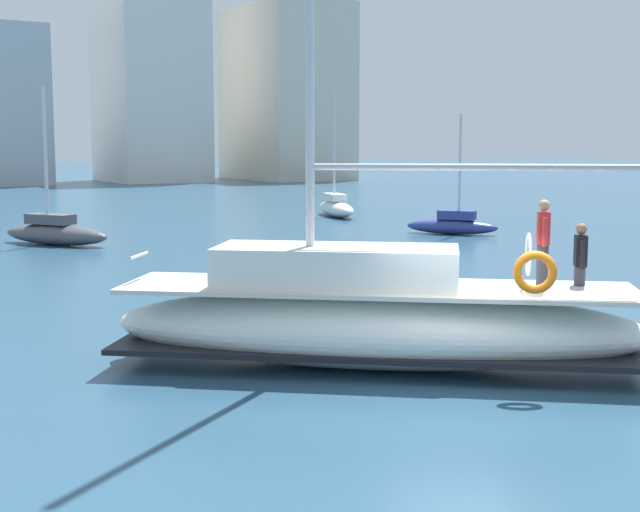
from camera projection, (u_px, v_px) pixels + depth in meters
name	position (u px, v px, depth m)	size (l,w,h in m)	color
ground_plane	(471.00, 386.00, 14.45)	(400.00, 400.00, 0.00)	#284C66
main_sailboat	(372.00, 317.00, 15.64)	(9.01, 7.85, 13.88)	white
moored_sloop_far	(55.00, 232.00, 34.91)	(3.84, 5.00, 6.34)	#4C4C51
moored_catamaran	(336.00, 206.00, 48.83)	(2.67, 5.56, 7.45)	white
moored_cutter_left	(453.00, 224.00, 39.12)	(3.32, 3.90, 5.36)	navy
mooring_buoy	(551.00, 319.00, 19.15)	(0.58, 0.58, 0.89)	yellow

